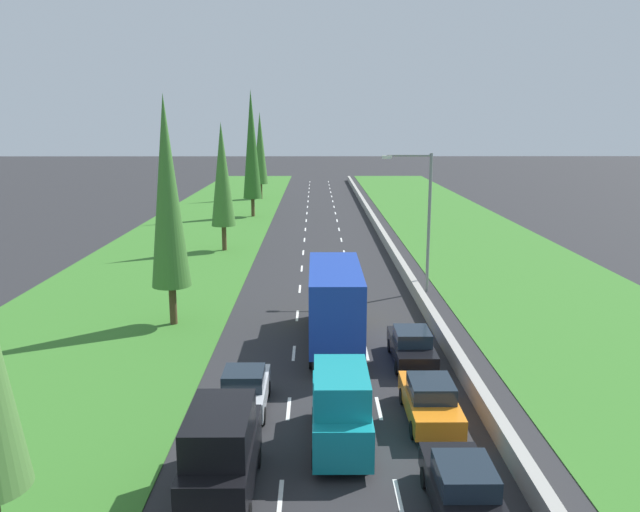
{
  "coord_description": "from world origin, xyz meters",
  "views": [
    {
      "loc": [
        -0.7,
        -1.69,
        10.85
      ],
      "look_at": [
        -0.33,
        48.99,
        0.13
      ],
      "focal_mm": 35.4,
      "sensor_mm": 36.0,
      "label": 1
    }
  ],
  "objects_px": {
    "silver_hatchback_left_lane": "(245,390)",
    "poplar_tree_fifth": "(260,149)",
    "orange_sedan_right_lane": "(430,400)",
    "poplar_tree_second": "(167,193)",
    "black_van_left_lane": "(222,453)",
    "blue_box_truck_centre_lane": "(334,303)",
    "street_light_mast": "(424,213)",
    "teal_van_centre_lane": "(341,408)",
    "poplar_tree_third": "(222,175)",
    "black_sedan_right_lane_fourth": "(412,346)",
    "black_sedan_right_lane_second": "(463,490)",
    "poplar_tree_fourth": "(252,145)"
  },
  "relations": [
    {
      "from": "poplar_tree_second",
      "to": "street_light_mast",
      "type": "height_order",
      "value": "poplar_tree_second"
    },
    {
      "from": "black_van_left_lane",
      "to": "poplar_tree_fifth",
      "type": "bearing_deg",
      "value": 93.96
    },
    {
      "from": "black_sedan_right_lane_second",
      "to": "black_sedan_right_lane_fourth",
      "type": "xyz_separation_m",
      "value": [
        0.29,
        11.58,
        0.0
      ]
    },
    {
      "from": "poplar_tree_fifth",
      "to": "street_light_mast",
      "type": "height_order",
      "value": "poplar_tree_fifth"
    },
    {
      "from": "black_sedan_right_lane_fourth",
      "to": "poplar_tree_fourth",
      "type": "xyz_separation_m",
      "value": [
        -11.79,
        46.49,
        7.56
      ]
    },
    {
      "from": "silver_hatchback_left_lane",
      "to": "poplar_tree_fifth",
      "type": "distance_m",
      "value": 69.7
    },
    {
      "from": "teal_van_centre_lane",
      "to": "blue_box_truck_centre_lane",
      "type": "xyz_separation_m",
      "value": [
        0.08,
        10.02,
        0.78
      ]
    },
    {
      "from": "black_sedan_right_lane_fourth",
      "to": "poplar_tree_fifth",
      "type": "distance_m",
      "value": 65.86
    },
    {
      "from": "poplar_tree_third",
      "to": "teal_van_centre_lane",
      "type": "bearing_deg",
      "value": -75.53
    },
    {
      "from": "black_sedan_right_lane_second",
      "to": "black_sedan_right_lane_fourth",
      "type": "height_order",
      "value": "same"
    },
    {
      "from": "orange_sedan_right_lane",
      "to": "poplar_tree_second",
      "type": "bearing_deg",
      "value": 136.18
    },
    {
      "from": "silver_hatchback_left_lane",
      "to": "poplar_tree_third",
      "type": "bearing_deg",
      "value": 99.46
    },
    {
      "from": "poplar_tree_third",
      "to": "poplar_tree_fifth",
      "type": "xyz_separation_m",
      "value": [
        -0.04,
        38.1,
        0.72
      ]
    },
    {
      "from": "black_van_left_lane",
      "to": "poplar_tree_fourth",
      "type": "height_order",
      "value": "poplar_tree_fourth"
    },
    {
      "from": "blue_box_truck_centre_lane",
      "to": "street_light_mast",
      "type": "relative_size",
      "value": 1.04
    },
    {
      "from": "silver_hatchback_left_lane",
      "to": "poplar_tree_fourth",
      "type": "distance_m",
      "value": 52.08
    },
    {
      "from": "poplar_tree_third",
      "to": "orange_sedan_right_lane",
      "type": "bearing_deg",
      "value": -69.26
    },
    {
      "from": "silver_hatchback_left_lane",
      "to": "poplar_tree_fifth",
      "type": "bearing_deg",
      "value": 94.31
    },
    {
      "from": "black_sedan_right_lane_fourth",
      "to": "poplar_tree_second",
      "type": "bearing_deg",
      "value": 154.69
    },
    {
      "from": "black_van_left_lane",
      "to": "blue_box_truck_centre_lane",
      "type": "distance_m",
      "value": 13.49
    },
    {
      "from": "black_van_left_lane",
      "to": "blue_box_truck_centre_lane",
      "type": "xyz_separation_m",
      "value": [
        3.69,
        12.95,
        0.78
      ]
    },
    {
      "from": "poplar_tree_second",
      "to": "poplar_tree_third",
      "type": "xyz_separation_m",
      "value": [
        -0.1,
        20.5,
        -0.71
      ]
    },
    {
      "from": "orange_sedan_right_lane",
      "to": "silver_hatchback_left_lane",
      "type": "xyz_separation_m",
      "value": [
        -6.95,
        0.94,
        0.02
      ]
    },
    {
      "from": "poplar_tree_third",
      "to": "black_van_left_lane",
      "type": "bearing_deg",
      "value": -82.05
    },
    {
      "from": "poplar_tree_fifth",
      "to": "black_van_left_lane",
      "type": "bearing_deg",
      "value": -86.04
    },
    {
      "from": "black_sedan_right_lane_second",
      "to": "poplar_tree_second",
      "type": "height_order",
      "value": "poplar_tree_second"
    },
    {
      "from": "poplar_tree_second",
      "to": "street_light_mast",
      "type": "bearing_deg",
      "value": 24.6
    },
    {
      "from": "black_sedan_right_lane_second",
      "to": "black_van_left_lane",
      "type": "xyz_separation_m",
      "value": [
        -6.88,
        1.02,
        0.59
      ]
    },
    {
      "from": "black_van_left_lane",
      "to": "street_light_mast",
      "type": "bearing_deg",
      "value": 67.2
    },
    {
      "from": "orange_sedan_right_lane",
      "to": "blue_box_truck_centre_lane",
      "type": "bearing_deg",
      "value": 112.01
    },
    {
      "from": "black_sedan_right_lane_second",
      "to": "poplar_tree_second",
      "type": "bearing_deg",
      "value": 124.49
    },
    {
      "from": "black_sedan_right_lane_second",
      "to": "poplar_tree_fifth",
      "type": "bearing_deg",
      "value": 99.02
    },
    {
      "from": "orange_sedan_right_lane",
      "to": "blue_box_truck_centre_lane",
      "type": "relative_size",
      "value": 0.48
    },
    {
      "from": "poplar_tree_fifth",
      "to": "blue_box_truck_centre_lane",
      "type": "bearing_deg",
      "value": -81.86
    },
    {
      "from": "orange_sedan_right_lane",
      "to": "teal_van_centre_lane",
      "type": "bearing_deg",
      "value": -151.29
    },
    {
      "from": "orange_sedan_right_lane",
      "to": "teal_van_centre_lane",
      "type": "relative_size",
      "value": 0.92
    },
    {
      "from": "black_sedan_right_lane_fourth",
      "to": "street_light_mast",
      "type": "distance_m",
      "value": 13.52
    },
    {
      "from": "black_sedan_right_lane_second",
      "to": "poplar_tree_fourth",
      "type": "relative_size",
      "value": 0.31
    },
    {
      "from": "teal_van_centre_lane",
      "to": "silver_hatchback_left_lane",
      "type": "xyz_separation_m",
      "value": [
        -3.56,
        2.79,
        -0.56
      ]
    },
    {
      "from": "orange_sedan_right_lane",
      "to": "black_sedan_right_lane_fourth",
      "type": "distance_m",
      "value": 5.77
    },
    {
      "from": "poplar_tree_third",
      "to": "poplar_tree_fourth",
      "type": "xyz_separation_m",
      "value": [
        0.52,
        20.22,
        1.84
      ]
    },
    {
      "from": "poplar_tree_second",
      "to": "black_van_left_lane",
      "type": "bearing_deg",
      "value": -72.85
    },
    {
      "from": "teal_van_centre_lane",
      "to": "poplar_tree_fifth",
      "type": "bearing_deg",
      "value": 96.96
    },
    {
      "from": "orange_sedan_right_lane",
      "to": "teal_van_centre_lane",
      "type": "height_order",
      "value": "teal_van_centre_lane"
    },
    {
      "from": "poplar_tree_fifth",
      "to": "street_light_mast",
      "type": "distance_m",
      "value": 53.98
    },
    {
      "from": "black_van_left_lane",
      "to": "poplar_tree_third",
      "type": "relative_size",
      "value": 0.45
    },
    {
      "from": "black_sedan_right_lane_second",
      "to": "poplar_tree_fifth",
      "type": "xyz_separation_m",
      "value": [
        -12.06,
        75.95,
        6.44
      ]
    },
    {
      "from": "poplar_tree_third",
      "to": "street_light_mast",
      "type": "relative_size",
      "value": 1.22
    },
    {
      "from": "poplar_tree_third",
      "to": "poplar_tree_fourth",
      "type": "bearing_deg",
      "value": 88.51
    },
    {
      "from": "poplar_tree_fifth",
      "to": "poplar_tree_fourth",
      "type": "bearing_deg",
      "value": -88.2
    }
  ]
}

